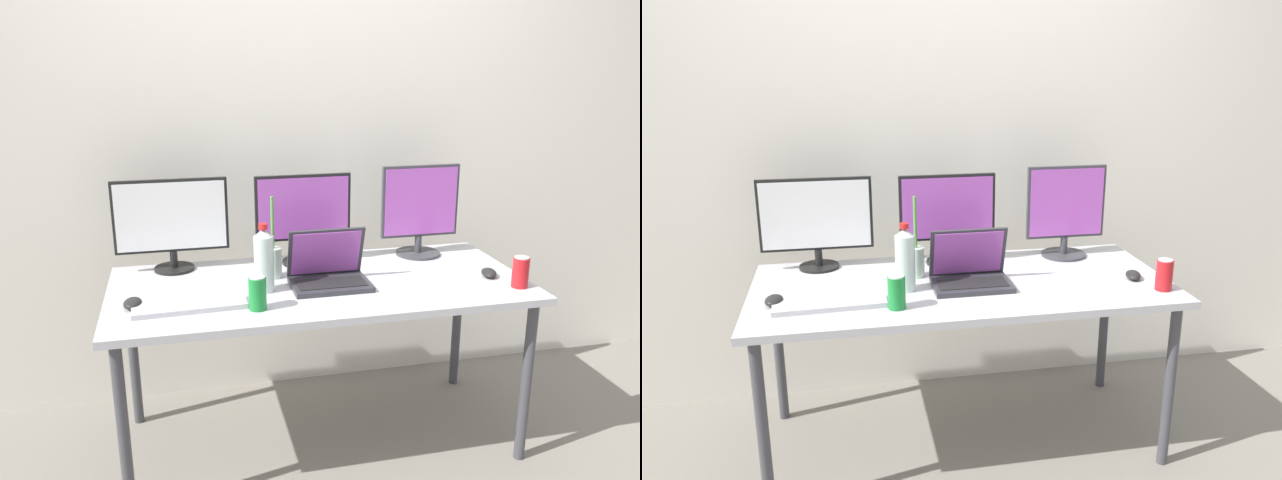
% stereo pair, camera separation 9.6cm
% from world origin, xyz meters
% --- Properties ---
extents(ground_plane, '(16.00, 16.00, 0.00)m').
position_xyz_m(ground_plane, '(0.00, 0.00, 0.00)').
color(ground_plane, gray).
extents(wall_back, '(7.00, 0.08, 2.60)m').
position_xyz_m(wall_back, '(0.00, 0.59, 1.30)').
color(wall_back, silver).
rests_on(wall_back, ground).
extents(work_desk, '(1.70, 0.77, 0.74)m').
position_xyz_m(work_desk, '(0.00, 0.00, 0.68)').
color(work_desk, '#424247').
rests_on(work_desk, ground).
extents(monitor_left, '(0.48, 0.17, 0.40)m').
position_xyz_m(monitor_left, '(-0.58, 0.29, 0.96)').
color(monitor_left, black).
rests_on(monitor_left, work_desk).
extents(monitor_center, '(0.42, 0.19, 0.40)m').
position_xyz_m(monitor_center, '(-0.02, 0.26, 0.96)').
color(monitor_center, black).
rests_on(monitor_center, work_desk).
extents(monitor_right, '(0.37, 0.20, 0.42)m').
position_xyz_m(monitor_right, '(0.53, 0.26, 0.96)').
color(monitor_right, '#38383D').
rests_on(monitor_right, work_desk).
extents(laptop_silver, '(0.31, 0.22, 0.23)m').
position_xyz_m(laptop_silver, '(0.03, -0.03, 0.79)').
color(laptop_silver, '#2D2D33').
rests_on(laptop_silver, work_desk).
extents(keyboard_main, '(0.42, 0.14, 0.02)m').
position_xyz_m(keyboard_main, '(-0.53, -0.17, 0.75)').
color(keyboard_main, '#B2B2B7').
rests_on(keyboard_main, work_desk).
extents(mouse_by_keyboard, '(0.07, 0.10, 0.04)m').
position_xyz_m(mouse_by_keyboard, '(-0.74, -0.11, 0.76)').
color(mouse_by_keyboard, black).
rests_on(mouse_by_keyboard, work_desk).
extents(mouse_by_laptop, '(0.09, 0.11, 0.03)m').
position_xyz_m(mouse_by_laptop, '(0.71, -0.10, 0.76)').
color(mouse_by_laptop, black).
rests_on(mouse_by_laptop, work_desk).
extents(water_bottle, '(0.08, 0.08, 0.27)m').
position_xyz_m(water_bottle, '(-0.24, -0.05, 0.87)').
color(water_bottle, silver).
rests_on(water_bottle, work_desk).
extents(soda_can_near_keyboard, '(0.07, 0.07, 0.13)m').
position_xyz_m(soda_can_near_keyboard, '(0.77, -0.24, 0.80)').
color(soda_can_near_keyboard, red).
rests_on(soda_can_near_keyboard, work_desk).
extents(soda_can_by_laptop, '(0.07, 0.07, 0.13)m').
position_xyz_m(soda_can_by_laptop, '(-0.29, -0.23, 0.80)').
color(soda_can_by_laptop, '#197F33').
rests_on(soda_can_by_laptop, work_desk).
extents(bamboo_vase, '(0.07, 0.07, 0.35)m').
position_xyz_m(bamboo_vase, '(-0.18, 0.10, 0.81)').
color(bamboo_vase, '#B2D1B7').
rests_on(bamboo_vase, work_desk).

